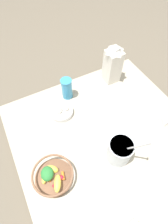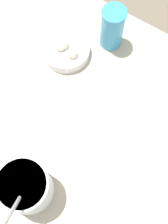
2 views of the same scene
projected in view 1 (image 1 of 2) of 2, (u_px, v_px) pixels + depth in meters
ground_plane at (107, 141)px, 0.99m from camera, size 6.00×6.00×0.00m
countertop at (108, 139)px, 0.97m from camera, size 0.98×0.98×0.05m
fruit_bowl at (53, 176)px, 0.80m from camera, size 0.19×0.19×0.09m
milk_carton at (113, 63)px, 1.10m from camera, size 0.09×0.09×0.27m
yogurt_tub at (120, 150)px, 0.83m from camera, size 0.12×0.15×0.27m
drinking_cup at (67, 88)px, 1.06m from camera, size 0.07×0.07×0.14m
spice_jar at (165, 120)px, 1.00m from camera, size 0.05×0.05×0.04m
measuring_scoop at (138, 216)px, 0.73m from camera, size 0.10×0.04×0.03m
garlic_bowl at (61, 111)px, 1.03m from camera, size 0.14×0.14×0.06m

